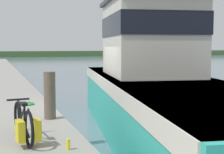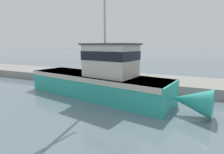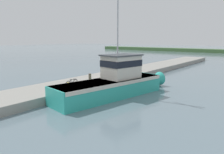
% 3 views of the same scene
% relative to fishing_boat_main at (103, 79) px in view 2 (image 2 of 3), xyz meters
% --- Properties ---
extents(ground_plane, '(320.00, 320.00, 0.00)m').
position_rel_fishing_boat_main_xyz_m(ground_plane, '(-1.39, 0.99, -1.41)').
color(ground_plane, slate).
extents(dock_pier, '(4.97, 80.00, 0.75)m').
position_rel_fishing_boat_main_xyz_m(dock_pier, '(-5.17, 0.99, -1.03)').
color(dock_pier, gray).
rests_on(dock_pier, ground_plane).
extents(fishing_boat_main, '(4.89, 13.78, 10.93)m').
position_rel_fishing_boat_main_xyz_m(fishing_boat_main, '(0.00, 0.00, 0.00)').
color(fishing_boat_main, teal).
rests_on(fishing_boat_main, ground_plane).
extents(bicycle_touring, '(0.54, 1.68, 0.74)m').
position_rel_fishing_boat_main_xyz_m(bicycle_touring, '(-3.80, -2.29, -0.32)').
color(bicycle_touring, black).
rests_on(bicycle_touring, dock_pier).
extents(mooring_post, '(0.28, 0.28, 1.15)m').
position_rel_fishing_boat_main_xyz_m(mooring_post, '(-3.04, -0.36, -0.08)').
color(mooring_post, brown).
rests_on(mooring_post, dock_pier).
extents(hose_coil, '(0.58, 0.58, 0.05)m').
position_rel_fishing_boat_main_xyz_m(hose_coil, '(-3.46, 1.93, -0.63)').
color(hose_coil, green).
rests_on(hose_coil, dock_pier).
extents(water_bottle_on_curb, '(0.07, 0.07, 0.19)m').
position_rel_fishing_boat_main_xyz_m(water_bottle_on_curb, '(-3.14, -2.98, -0.56)').
color(water_bottle_on_curb, yellow).
rests_on(water_bottle_on_curb, dock_pier).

